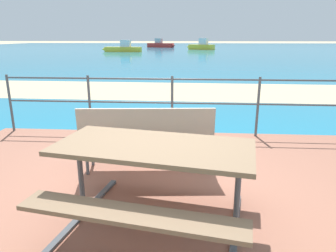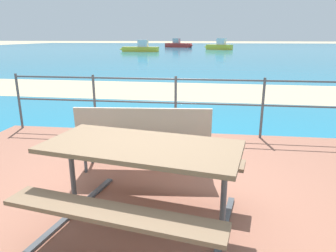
{
  "view_description": "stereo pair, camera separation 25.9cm",
  "coord_description": "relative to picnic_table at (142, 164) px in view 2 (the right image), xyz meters",
  "views": [
    {
      "loc": [
        0.32,
        -2.82,
        1.74
      ],
      "look_at": [
        0.0,
        1.45,
        0.5
      ],
      "focal_mm": 33.1,
      "sensor_mm": 36.0,
      "label": 1
    },
    {
      "loc": [
        0.58,
        -2.79,
        1.74
      ],
      "look_at": [
        0.0,
        1.45,
        0.5
      ],
      "focal_mm": 33.1,
      "sensor_mm": 36.0,
      "label": 2
    }
  ],
  "objects": [
    {
      "name": "ground_plane",
      "position": [
        -0.01,
        0.33,
        -0.67
      ],
      "size": [
        240.0,
        240.0,
        0.0
      ],
      "primitive_type": "plane",
      "color": "tan"
    },
    {
      "name": "patio_paving",
      "position": [
        -0.01,
        0.33,
        -0.64
      ],
      "size": [
        6.4,
        5.2,
        0.06
      ],
      "primitive_type": "cube",
      "color": "#935B47",
      "rests_on": "ground"
    },
    {
      "name": "sea_water",
      "position": [
        -0.01,
        40.33,
        -0.66
      ],
      "size": [
        90.0,
        90.0,
        0.01
      ],
      "primitive_type": "cube",
      "color": "teal",
      "rests_on": "ground"
    },
    {
      "name": "beach_strip",
      "position": [
        -0.01,
        7.74,
        -0.66
      ],
      "size": [
        54.06,
        4.59,
        0.01
      ],
      "primitive_type": "cube",
      "rotation": [
        0.0,
        0.0,
        -0.02
      ],
      "color": "tan",
      "rests_on": "ground"
    },
    {
      "name": "picnic_table",
      "position": [
        0.0,
        0.0,
        0.0
      ],
      "size": [
        1.92,
        1.7,
        0.79
      ],
      "rotation": [
        0.0,
        0.0,
        -0.18
      ],
      "color": "#7A6047",
      "rests_on": "patio_paving"
    },
    {
      "name": "park_bench",
      "position": [
        -0.23,
        1.18,
        -0.08
      ],
      "size": [
        1.7,
        0.56,
        0.87
      ],
      "rotation": [
        0.0,
        0.0,
        3.23
      ],
      "color": "tan",
      "rests_on": "patio_paving"
    },
    {
      "name": "railing_fence",
      "position": [
        -0.01,
        2.8,
        0.05
      ],
      "size": [
        5.94,
        0.04,
        1.04
      ],
      "color": "#4C5156",
      "rests_on": "patio_paving"
    },
    {
      "name": "boat_near",
      "position": [
        -4.84,
        50.41,
        -0.22
      ],
      "size": [
        4.92,
        2.85,
        1.45
      ],
      "rotation": [
        0.0,
        0.0,
        5.89
      ],
      "color": "red",
      "rests_on": "sea_water"
    },
    {
      "name": "boat_mid",
      "position": [
        1.61,
        41.78,
        -0.16
      ],
      "size": [
        4.01,
        2.48,
        1.53
      ],
      "rotation": [
        0.0,
        0.0,
        2.7
      ],
      "color": "yellow",
      "rests_on": "sea_water"
    },
    {
      "name": "boat_far",
      "position": [
        -7.78,
        34.58,
        -0.23
      ],
      "size": [
        4.81,
        1.26,
        1.36
      ],
      "rotation": [
        0.0,
        0.0,
        3.08
      ],
      "color": "yellow",
      "rests_on": "sea_water"
    }
  ]
}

